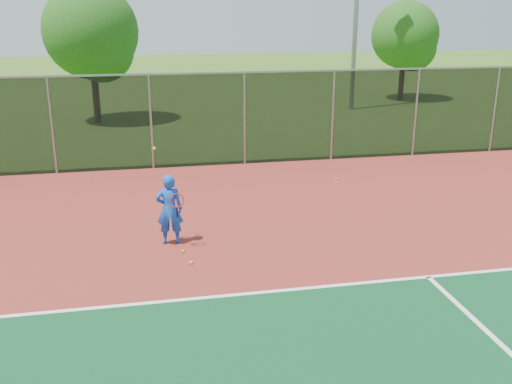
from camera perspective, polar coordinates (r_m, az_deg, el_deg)
court_apron at (r=10.01m, az=9.10°, el=-11.96°), size 30.00×20.00×0.02m
fence_back at (r=18.69m, az=-1.16°, el=7.45°), size 30.00×0.06×3.03m
tennis_player at (r=12.48m, az=-8.65°, el=-1.72°), size 0.60×0.62×2.17m
practice_ball_0 at (r=17.36m, az=8.03°, el=1.33°), size 0.07×0.07×0.07m
practice_ball_1 at (r=11.69m, az=-6.51°, el=-7.01°), size 0.07×0.07×0.07m
practice_ball_3 at (r=13.95m, az=-7.49°, el=-2.82°), size 0.07×0.07×0.07m
practice_ball_4 at (r=12.23m, az=-7.33°, el=-5.88°), size 0.07×0.07×0.07m
tree_back_left at (r=26.69m, az=-15.99°, el=14.78°), size 4.13×4.13×6.07m
tree_back_mid at (r=33.46m, az=14.86°, el=14.64°), size 3.67×3.67×5.39m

